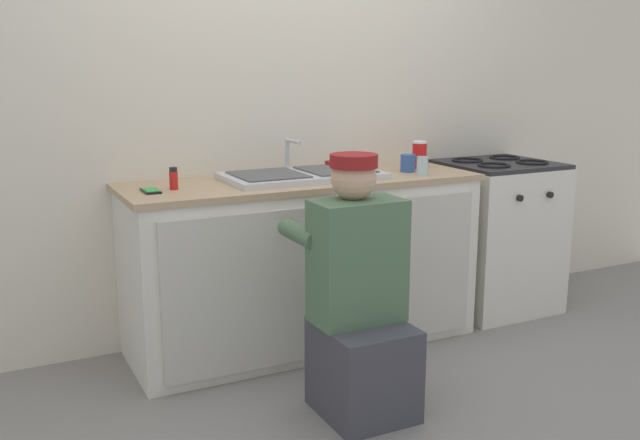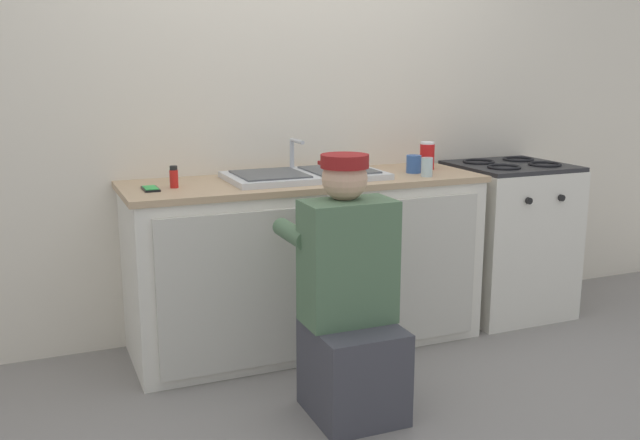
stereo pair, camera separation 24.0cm
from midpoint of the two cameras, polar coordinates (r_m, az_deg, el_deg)
ground_plane at (r=3.64m, az=2.54°, el=-11.34°), size 12.00×12.00×0.00m
back_wall at (r=3.94m, az=-1.35°, el=9.27°), size 6.00×0.10×2.50m
counter_cabinet at (r=3.74m, az=0.72°, el=-3.66°), size 1.81×0.62×0.86m
countertop at (r=3.65m, az=0.68°, el=3.10°), size 1.85×0.62×0.03m
sink_double_basin at (r=3.65m, az=0.66°, el=3.64°), size 0.80×0.44×0.19m
stove_range at (r=4.40m, az=16.26°, el=-1.43°), size 0.63×0.62×0.91m
plumber_person at (r=3.02m, az=4.68°, el=-7.12°), size 0.42×0.61×1.10m
soda_cup_red at (r=4.03m, az=10.27°, el=5.08°), size 0.08×0.08×0.15m
spice_bottle_red at (r=3.41m, az=-9.65°, el=3.39°), size 0.04×0.04×0.10m
coffee_mug at (r=3.89m, az=9.32°, el=4.44°), size 0.13×0.08×0.09m
cell_phone at (r=3.38m, az=-11.44°, el=2.46°), size 0.07×0.14×0.01m
water_glass at (r=3.77m, az=10.37°, el=4.18°), size 0.06×0.06×0.10m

